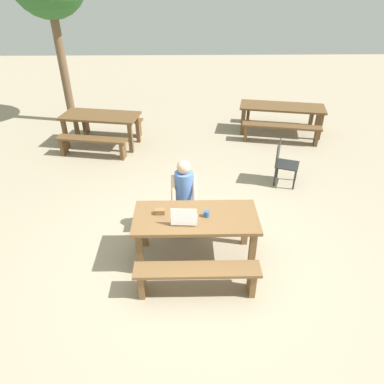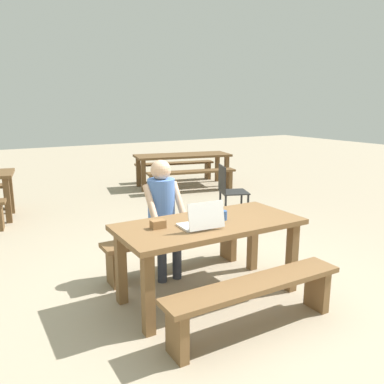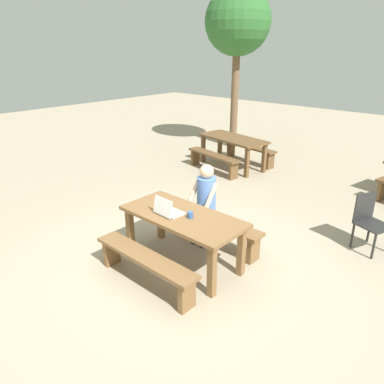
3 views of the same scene
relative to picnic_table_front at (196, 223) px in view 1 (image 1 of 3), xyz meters
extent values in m
plane|color=tan|center=(0.00, 0.00, -0.65)|extent=(30.00, 30.00, 0.00)
cube|color=brown|center=(0.00, 0.00, 0.09)|extent=(1.78, 0.83, 0.05)
cube|color=brown|center=(-0.79, -0.31, -0.29)|extent=(0.09, 0.09, 0.72)
cube|color=brown|center=(0.79, -0.31, -0.29)|extent=(0.09, 0.09, 0.72)
cube|color=brown|center=(-0.79, 0.31, -0.29)|extent=(0.09, 0.09, 0.72)
cube|color=brown|center=(0.79, 0.31, -0.29)|extent=(0.09, 0.09, 0.72)
cube|color=brown|center=(0.00, -0.71, -0.23)|extent=(1.67, 0.30, 0.05)
cube|color=brown|center=(-0.74, -0.71, -0.45)|extent=(0.08, 0.24, 0.40)
cube|color=brown|center=(0.74, -0.71, -0.45)|extent=(0.08, 0.24, 0.40)
cube|color=brown|center=(0.00, 0.71, -0.23)|extent=(1.67, 0.30, 0.05)
cube|color=brown|center=(-0.74, 0.71, -0.45)|extent=(0.08, 0.24, 0.40)
cube|color=brown|center=(0.74, 0.71, -0.45)|extent=(0.08, 0.24, 0.40)
cube|color=white|center=(-0.16, -0.07, 0.13)|extent=(0.37, 0.26, 0.02)
cube|color=white|center=(-0.17, -0.21, 0.26)|extent=(0.36, 0.08, 0.24)
cube|color=#0F1933|center=(-0.17, -0.20, 0.26)|extent=(0.33, 0.06, 0.22)
cube|color=olive|center=(-0.51, 0.07, 0.16)|extent=(0.13, 0.08, 0.08)
cylinder|color=#335693|center=(0.15, -0.01, 0.16)|extent=(0.08, 0.08, 0.09)
cylinder|color=#333847|center=(-0.26, 0.53, -0.43)|extent=(0.10, 0.10, 0.44)
cylinder|color=#333847|center=(-0.08, 0.53, -0.43)|extent=(0.10, 0.10, 0.44)
cube|color=#333847|center=(-0.17, 0.62, -0.17)|extent=(0.28, 0.28, 0.12)
cylinder|color=#517AC6|center=(-0.17, 0.71, 0.15)|extent=(0.29, 0.29, 0.57)
cylinder|color=#DBAD89|center=(-0.33, 0.61, 0.19)|extent=(0.07, 0.32, 0.41)
cylinder|color=#DBAD89|center=(0.00, 0.61, 0.19)|extent=(0.07, 0.32, 0.41)
sphere|color=#DBAD89|center=(-0.17, 0.71, 0.53)|extent=(0.22, 0.22, 0.22)
cube|color=#262626|center=(1.90, 2.19, -0.23)|extent=(0.57, 0.57, 0.02)
cube|color=#262626|center=(1.70, 2.27, 0.00)|extent=(0.17, 0.42, 0.44)
cylinder|color=#262626|center=(2.01, 1.95, -0.45)|extent=(0.04, 0.04, 0.41)
cylinder|color=#262626|center=(2.14, 2.30, -0.45)|extent=(0.04, 0.04, 0.41)
cylinder|color=#262626|center=(1.65, 2.08, -0.45)|extent=(0.04, 0.04, 0.41)
cylinder|color=#262626|center=(1.79, 2.44, -0.45)|extent=(0.04, 0.04, 0.41)
cube|color=brown|center=(2.38, 4.85, 0.06)|extent=(2.26, 1.18, 0.05)
cube|color=brown|center=(1.37, 4.77, -0.31)|extent=(0.11, 0.11, 0.69)
cube|color=brown|center=(3.29, 4.38, -0.31)|extent=(0.11, 0.11, 0.69)
cube|color=brown|center=(1.48, 5.33, -0.31)|extent=(0.11, 0.11, 0.69)
cube|color=brown|center=(3.40, 4.94, -0.31)|extent=(0.11, 0.11, 0.69)
cube|color=brown|center=(2.26, 4.21, -0.21)|extent=(1.96, 0.68, 0.05)
cube|color=brown|center=(1.40, 4.39, -0.45)|extent=(0.13, 0.25, 0.42)
cube|color=brown|center=(3.11, 4.04, -0.45)|extent=(0.13, 0.25, 0.42)
cube|color=brown|center=(2.51, 5.50, -0.21)|extent=(1.96, 0.68, 0.05)
cube|color=brown|center=(1.66, 5.67, -0.45)|extent=(0.13, 0.25, 0.42)
cube|color=brown|center=(3.37, 5.32, -0.45)|extent=(0.13, 0.25, 0.42)
cube|color=brown|center=(-2.18, 4.16, 0.10)|extent=(1.95, 1.12, 0.05)
cube|color=brown|center=(-3.04, 4.01, -0.29)|extent=(0.10, 0.10, 0.73)
cube|color=brown|center=(-1.43, 3.72, -0.29)|extent=(0.10, 0.10, 0.73)
cube|color=brown|center=(-2.93, 4.60, -0.29)|extent=(0.10, 0.10, 0.73)
cube|color=brown|center=(-1.32, 4.31, -0.29)|extent=(0.10, 0.10, 0.73)
cube|color=brown|center=(-2.29, 3.52, -0.22)|extent=(1.68, 0.59, 0.05)
cube|color=brown|center=(-3.01, 3.65, -0.45)|extent=(0.12, 0.25, 0.41)
cube|color=brown|center=(-1.58, 3.40, -0.45)|extent=(0.12, 0.25, 0.41)
cube|color=brown|center=(-2.06, 4.80, -0.22)|extent=(1.68, 0.59, 0.05)
cube|color=brown|center=(-2.78, 4.93, -0.45)|extent=(0.12, 0.25, 0.41)
cube|color=brown|center=(-1.35, 4.67, -0.45)|extent=(0.12, 0.25, 0.41)
cylinder|color=brown|center=(-3.39, 5.86, 0.86)|extent=(0.22, 0.22, 3.02)
camera|label=1|loc=(-0.14, -4.14, 3.12)|focal=33.58mm
camera|label=2|loc=(-1.98, -3.06, 1.23)|focal=37.22mm
camera|label=3|loc=(3.15, -3.29, 2.28)|focal=34.04mm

